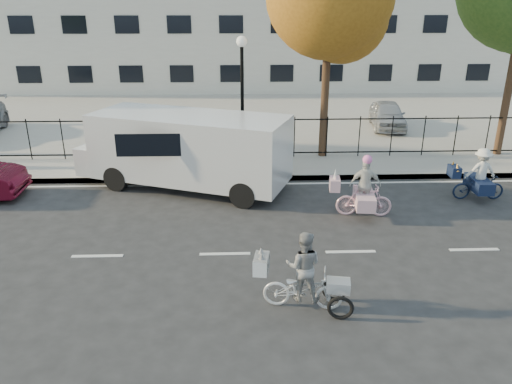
{
  "coord_description": "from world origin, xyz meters",
  "views": [
    {
      "loc": [
        0.36,
        -10.48,
        5.68
      ],
      "look_at": [
        0.78,
        1.2,
        1.1
      ],
      "focal_mm": 35.0,
      "sensor_mm": 36.0,
      "label": 1
    }
  ],
  "objects_px": {
    "lamppost": "(242,78)",
    "zebra_trike": "(303,279)",
    "unicorn_bike": "(363,194)",
    "bull_bike": "(479,179)",
    "lot_car_c": "(169,126)",
    "lot_car_d": "(387,115)",
    "white_van": "(186,148)"
  },
  "relations": [
    {
      "from": "lamppost",
      "to": "zebra_trike",
      "type": "bearing_deg",
      "value": -83.25
    },
    {
      "from": "unicorn_bike",
      "to": "bull_bike",
      "type": "distance_m",
      "value": 3.88
    },
    {
      "from": "zebra_trike",
      "to": "unicorn_bike",
      "type": "xyz_separation_m",
      "value": [
        2.19,
        4.31,
        0.03
      ]
    },
    {
      "from": "lamppost",
      "to": "zebra_trike",
      "type": "height_order",
      "value": "lamppost"
    },
    {
      "from": "zebra_trike",
      "to": "lot_car_c",
      "type": "height_order",
      "value": "zebra_trike"
    },
    {
      "from": "unicorn_bike",
      "to": "lot_car_d",
      "type": "xyz_separation_m",
      "value": [
        3.32,
        9.38,
        0.08
      ]
    },
    {
      "from": "zebra_trike",
      "to": "lot_car_d",
      "type": "relative_size",
      "value": 0.55
    },
    {
      "from": "lamppost",
      "to": "lot_car_c",
      "type": "distance_m",
      "value": 4.64
    },
    {
      "from": "lot_car_c",
      "to": "zebra_trike",
      "type": "bearing_deg",
      "value": -57.79
    },
    {
      "from": "unicorn_bike",
      "to": "bull_bike",
      "type": "relative_size",
      "value": 1.04
    },
    {
      "from": "lamppost",
      "to": "white_van",
      "type": "distance_m",
      "value": 3.43
    },
    {
      "from": "unicorn_bike",
      "to": "bull_bike",
      "type": "bearing_deg",
      "value": -66.67
    },
    {
      "from": "unicorn_bike",
      "to": "lot_car_c",
      "type": "bearing_deg",
      "value": 46.85
    },
    {
      "from": "lamppost",
      "to": "zebra_trike",
      "type": "relative_size",
      "value": 2.29
    },
    {
      "from": "zebra_trike",
      "to": "white_van",
      "type": "distance_m",
      "value": 7.32
    },
    {
      "from": "bull_bike",
      "to": "zebra_trike",
      "type": "bearing_deg",
      "value": 134.33
    },
    {
      "from": "bull_bike",
      "to": "lot_car_c",
      "type": "height_order",
      "value": "bull_bike"
    },
    {
      "from": "unicorn_bike",
      "to": "bull_bike",
      "type": "xyz_separation_m",
      "value": [
        3.72,
        1.1,
        -0.02
      ]
    },
    {
      "from": "zebra_trike",
      "to": "white_van",
      "type": "xyz_separation_m",
      "value": [
        -2.84,
        6.71,
        0.67
      ]
    },
    {
      "from": "white_van",
      "to": "lot_car_c",
      "type": "distance_m",
      "value": 5.18
    },
    {
      "from": "zebra_trike",
      "to": "lot_car_d",
      "type": "bearing_deg",
      "value": -11.89
    },
    {
      "from": "unicorn_bike",
      "to": "lot_car_c",
      "type": "xyz_separation_m",
      "value": [
        -6.23,
        7.41,
        0.14
      ]
    },
    {
      "from": "zebra_trike",
      "to": "unicorn_bike",
      "type": "bearing_deg",
      "value": -16.89
    },
    {
      "from": "unicorn_bike",
      "to": "lot_car_d",
      "type": "height_order",
      "value": "unicorn_bike"
    },
    {
      "from": "lot_car_d",
      "to": "lot_car_c",
      "type": "bearing_deg",
      "value": -161.01
    },
    {
      "from": "lot_car_c",
      "to": "lamppost",
      "type": "bearing_deg",
      "value": -29.21
    },
    {
      "from": "lamppost",
      "to": "lot_car_d",
      "type": "relative_size",
      "value": 1.26
    },
    {
      "from": "white_van",
      "to": "lot_car_d",
      "type": "bearing_deg",
      "value": 60.95
    },
    {
      "from": "white_van",
      "to": "zebra_trike",
      "type": "bearing_deg",
      "value": -45.95
    },
    {
      "from": "bull_bike",
      "to": "lot_car_d",
      "type": "distance_m",
      "value": 8.28
    },
    {
      "from": "unicorn_bike",
      "to": "lot_car_c",
      "type": "distance_m",
      "value": 9.68
    },
    {
      "from": "lamppost",
      "to": "bull_bike",
      "type": "distance_m",
      "value": 8.24
    }
  ]
}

